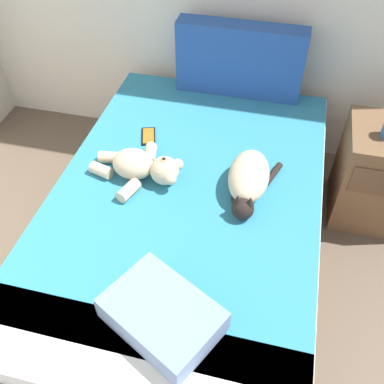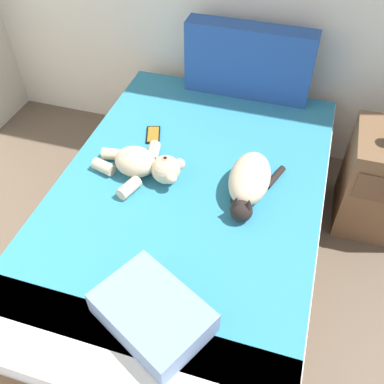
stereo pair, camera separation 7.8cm
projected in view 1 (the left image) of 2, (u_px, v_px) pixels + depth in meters
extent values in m
cube|color=brown|center=(188.00, 236.00, 2.31)|extent=(1.30, 1.98, 0.27)
cube|color=white|center=(187.00, 207.00, 2.14)|extent=(1.27, 1.92, 0.20)
cube|color=teal|center=(190.00, 183.00, 2.11)|extent=(1.25, 1.79, 0.02)
cube|color=silver|center=(128.00, 357.00, 1.50)|extent=(1.25, 0.32, 0.02)
cube|color=#264C99|center=(240.00, 60.00, 2.50)|extent=(0.74, 0.14, 0.42)
ellipsoid|color=#C6B293|center=(249.00, 176.00, 2.02)|extent=(0.20, 0.34, 0.15)
sphere|color=black|center=(243.00, 209.00, 1.90)|extent=(0.10, 0.10, 0.10)
cone|color=black|center=(250.00, 201.00, 1.86)|extent=(0.04, 0.04, 0.04)
cone|color=black|center=(238.00, 199.00, 1.87)|extent=(0.04, 0.04, 0.04)
cylinder|color=black|center=(273.00, 174.00, 2.11)|extent=(0.08, 0.16, 0.03)
ellipsoid|color=black|center=(237.00, 197.00, 2.00)|extent=(0.06, 0.10, 0.04)
ellipsoid|color=beige|center=(133.00, 164.00, 2.08)|extent=(0.21, 0.18, 0.14)
sphere|color=beige|center=(165.00, 171.00, 2.05)|extent=(0.14, 0.14, 0.14)
sphere|color=tan|center=(164.00, 163.00, 2.02)|extent=(0.06, 0.06, 0.06)
sphere|color=black|center=(164.00, 159.00, 2.00)|extent=(0.02, 0.02, 0.02)
sphere|color=beige|center=(178.00, 165.00, 2.07)|extent=(0.06, 0.06, 0.06)
sphere|color=beige|center=(171.00, 179.00, 2.00)|extent=(0.06, 0.06, 0.06)
cylinder|color=beige|center=(150.00, 154.00, 2.20)|extent=(0.08, 0.13, 0.06)
cylinder|color=beige|center=(110.00, 157.00, 2.18)|extent=(0.12, 0.07, 0.06)
cylinder|color=beige|center=(129.00, 190.00, 2.01)|extent=(0.09, 0.13, 0.06)
cylinder|color=beige|center=(101.00, 170.00, 2.11)|extent=(0.12, 0.09, 0.06)
cube|color=black|center=(149.00, 136.00, 2.34)|extent=(0.11, 0.16, 0.01)
cube|color=olive|center=(148.00, 135.00, 2.33)|extent=(0.10, 0.14, 0.00)
cube|color=#728CB7|center=(162.00, 315.00, 1.54)|extent=(0.48, 0.43, 0.11)
cube|color=brown|center=(378.00, 175.00, 2.42)|extent=(0.43, 0.43, 0.59)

